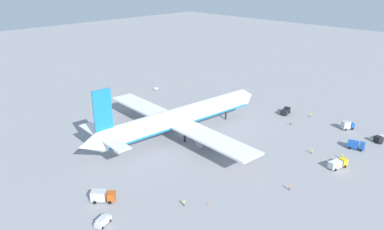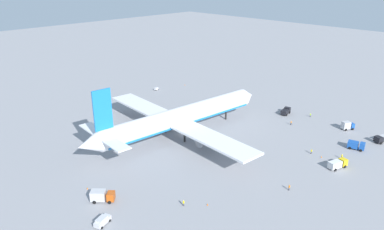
% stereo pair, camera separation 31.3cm
% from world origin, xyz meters
% --- Properties ---
extents(ground_plane, '(600.00, 600.00, 0.00)m').
position_xyz_m(ground_plane, '(0.00, 0.00, 0.00)').
color(ground_plane, gray).
extents(airliner, '(77.43, 73.69, 23.31)m').
position_xyz_m(airliner, '(-1.27, 0.11, 6.89)').
color(airliner, white).
rests_on(airliner, ground).
extents(service_truck_0, '(6.74, 3.87, 2.50)m').
position_xyz_m(service_truck_0, '(16.28, -51.14, 1.44)').
color(service_truck_0, yellow).
rests_on(service_truck_0, ground).
extents(service_truck_1, '(5.99, 6.09, 3.03)m').
position_xyz_m(service_truck_1, '(-43.54, -15.85, 1.64)').
color(service_truck_1, '#BF4C14').
rests_on(service_truck_1, ground).
extents(service_truck_2, '(3.65, 5.70, 2.69)m').
position_xyz_m(service_truck_2, '(32.94, -49.78, 1.49)').
color(service_truck_2, '#194CA5').
rests_on(service_truck_2, ground).
extents(service_truck_3, '(6.77, 4.47, 2.40)m').
position_xyz_m(service_truck_3, '(45.07, -54.01, 1.34)').
color(service_truck_3, black).
rests_on(service_truck_3, ground).
extents(service_truck_4, '(5.78, 3.39, 2.44)m').
position_xyz_m(service_truck_4, '(44.51, -15.63, 1.33)').
color(service_truck_4, black).
rests_on(service_truck_4, ground).
extents(service_truck_5, '(5.05, 4.06, 3.18)m').
position_xyz_m(service_truck_5, '(47.00, -40.58, 1.66)').
color(service_truck_5, '#194CA5').
rests_on(service_truck_5, ground).
extents(service_van, '(4.84, 3.24, 1.97)m').
position_xyz_m(service_van, '(-48.70, -24.12, 1.03)').
color(service_van, silver).
rests_on(service_van, ground).
extents(baggage_cart_0, '(2.99, 1.76, 1.28)m').
position_xyz_m(baggage_cart_0, '(27.69, 47.83, 0.71)').
color(baggage_cart_0, gray).
rests_on(baggage_cart_0, ground).
extents(ground_worker_0, '(0.55, 0.55, 1.75)m').
position_xyz_m(ground_worker_0, '(22.93, -49.53, 0.89)').
color(ground_worker_0, black).
rests_on(ground_worker_0, ground).
extents(ground_worker_1, '(0.54, 0.54, 1.67)m').
position_xyz_m(ground_worker_1, '(35.98, -23.39, 0.85)').
color(ground_worker_1, black).
rests_on(ground_worker_1, ground).
extents(ground_worker_2, '(0.50, 0.50, 1.73)m').
position_xyz_m(ground_worker_2, '(-30.10, -32.34, 0.88)').
color(ground_worker_2, '#3F3F47').
rests_on(ground_worker_2, ground).
extents(ground_worker_3, '(0.44, 0.44, 1.60)m').
position_xyz_m(ground_worker_3, '(48.89, -24.51, 0.81)').
color(ground_worker_3, '#3F3F47').
rests_on(ground_worker_3, ground).
extents(ground_worker_4, '(0.49, 0.49, 1.67)m').
position_xyz_m(ground_worker_4, '(19.35, -40.96, 0.84)').
color(ground_worker_4, '#3F3F47').
rests_on(ground_worker_4, ground).
extents(ground_worker_5, '(0.56, 0.56, 1.77)m').
position_xyz_m(ground_worker_5, '(-4.76, -47.40, 0.90)').
color(ground_worker_5, '#3F3F47').
rests_on(ground_worker_5, ground).
extents(traffic_cone_0, '(0.36, 0.36, 0.55)m').
position_xyz_m(traffic_cone_0, '(43.54, 43.66, 0.28)').
color(traffic_cone_0, orange).
rests_on(traffic_cone_0, ground).
extents(traffic_cone_1, '(0.36, 0.36, 0.55)m').
position_xyz_m(traffic_cone_1, '(-25.57, -36.44, 0.28)').
color(traffic_cone_1, orange).
rests_on(traffic_cone_1, ground).
extents(traffic_cone_3, '(0.36, 0.36, 0.55)m').
position_xyz_m(traffic_cone_3, '(19.19, -44.57, 0.28)').
color(traffic_cone_3, orange).
rests_on(traffic_cone_3, ground).
extents(traffic_cone_4, '(0.36, 0.36, 0.55)m').
position_xyz_m(traffic_cone_4, '(-43.40, -8.12, 0.28)').
color(traffic_cone_4, orange).
rests_on(traffic_cone_4, ground).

